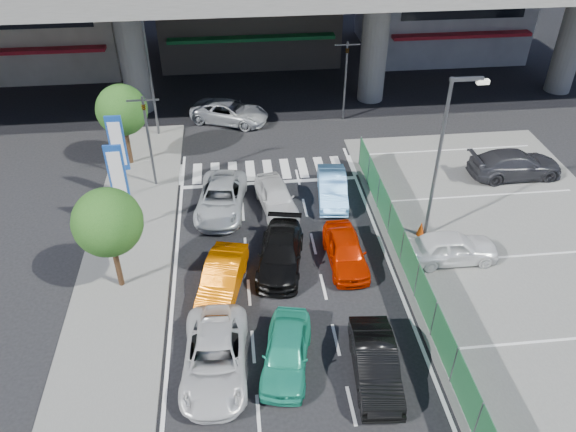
{
  "coord_description": "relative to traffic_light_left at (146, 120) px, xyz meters",
  "views": [
    {
      "loc": [
        -1.85,
        -14.52,
        16.53
      ],
      "look_at": [
        0.37,
        5.74,
        1.89
      ],
      "focal_mm": 35.0,
      "sensor_mm": 36.0,
      "label": 1
    }
  ],
  "objects": [
    {
      "name": "tree_near",
      "position": [
        -0.8,
        -8.0,
        -0.55
      ],
      "size": [
        2.8,
        2.8,
        4.8
      ],
      "color": "#382314",
      "rests_on": "ground"
    },
    {
      "name": "taxi_orange_right",
      "position": [
        9.02,
        -7.52,
        -3.25
      ],
      "size": [
        1.68,
        4.06,
        1.37
      ],
      "primitive_type": "imported",
      "rotation": [
        0.0,
        0.0,
        0.01
      ],
      "color": "red",
      "rests_on": "ground"
    },
    {
      "name": "traffic_cone",
      "position": [
        13.0,
        -5.93,
        -3.51
      ],
      "size": [
        0.4,
        0.4,
        0.74
      ],
      "primitive_type": "cone",
      "rotation": [
        0.0,
        0.0,
        -0.06
      ],
      "color": "#F84F0D",
      "rests_on": "parking_lot"
    },
    {
      "name": "signboard_far",
      "position": [
        -1.4,
        -1.01,
        -0.87
      ],
      "size": [
        0.8,
        0.14,
        4.7
      ],
      "color": "#595B60",
      "rests_on": "ground"
    },
    {
      "name": "parked_sedan_dgrey",
      "position": [
        19.75,
        -1.25,
        -3.13
      ],
      "size": [
        5.2,
        2.2,
        1.5
      ],
      "primitive_type": "imported",
      "rotation": [
        0.0,
        0.0,
        1.59
      ],
      "color": "#2E2E33",
      "rests_on": "parking_lot"
    },
    {
      "name": "sedan_white_mid_left",
      "position": [
        3.2,
        -12.97,
        -3.25
      ],
      "size": [
        2.53,
        5.07,
        1.38
      ],
      "primitive_type": "imported",
      "rotation": [
        0.0,
        0.0,
        -0.05
      ],
      "color": "silver",
      "rests_on": "ground"
    },
    {
      "name": "sidewalk_left",
      "position": [
        -0.8,
        -8.0,
        -3.88
      ],
      "size": [
        4.0,
        30.0,
        0.12
      ],
      "primitive_type": "cube",
      "color": "#5E5E5C",
      "rests_on": "ground"
    },
    {
      "name": "tree_far",
      "position": [
        -1.6,
        2.5,
        -0.55
      ],
      "size": [
        2.8,
        2.8,
        4.8
      ],
      "color": "#382314",
      "rests_on": "ground"
    },
    {
      "name": "parked_sedan_white",
      "position": [
        13.75,
        -7.88,
        -3.17
      ],
      "size": [
        4.17,
        1.69,
        1.42
      ],
      "primitive_type": "imported",
      "rotation": [
        0.0,
        0.0,
        1.57
      ],
      "color": "white",
      "rests_on": "parking_lot"
    },
    {
      "name": "sedan_white_front_mid",
      "position": [
        6.33,
        -2.88,
        -3.25
      ],
      "size": [
        2.28,
        4.26,
        1.38
      ],
      "primitive_type": "imported",
      "rotation": [
        0.0,
        0.0,
        0.17
      ],
      "color": "silver",
      "rests_on": "ground"
    },
    {
      "name": "parking_lot",
      "position": [
        17.2,
        -10.0,
        -3.91
      ],
      "size": [
        12.0,
        28.0,
        0.06
      ],
      "primitive_type": "cube",
      "color": "#5E5E5C",
      "rests_on": "ground"
    },
    {
      "name": "taxi_orange_left",
      "position": [
        3.53,
        -8.72,
        -3.25
      ],
      "size": [
        2.4,
        4.41,
        1.38
      ],
      "primitive_type": "imported",
      "rotation": [
        0.0,
        0.0,
        -0.24
      ],
      "color": "#F16900",
      "rests_on": "ground"
    },
    {
      "name": "kei_truck_front_right",
      "position": [
        9.32,
        -2.34,
        -3.26
      ],
      "size": [
        1.87,
        4.22,
        1.35
      ],
      "primitive_type": "imported",
      "rotation": [
        0.0,
        0.0,
        -0.11
      ],
      "color": "#5DA1E4",
      "rests_on": "ground"
    },
    {
      "name": "street_lamp_left",
      "position": [
        -0.13,
        6.0,
        0.83
      ],
      "size": [
        1.65,
        0.22,
        8.0
      ],
      "color": "#595B60",
      "rests_on": "ground"
    },
    {
      "name": "crossing_wagon_silver",
      "position": [
        4.23,
        7.39,
        -3.24
      ],
      "size": [
        5.54,
        4.09,
        1.4
      ],
      "primitive_type": "imported",
      "rotation": [
        0.0,
        0.0,
        1.17
      ],
      "color": "#B2B6BA",
      "rests_on": "ground"
    },
    {
      "name": "traffic_light_left",
      "position": [
        0.0,
        0.0,
        0.0
      ],
      "size": [
        1.6,
        1.24,
        5.2
      ],
      "color": "#595B60",
      "rests_on": "ground"
    },
    {
      "name": "taxi_teal_mid",
      "position": [
        5.77,
        -12.97,
        -3.25
      ],
      "size": [
        2.46,
        4.31,
        1.38
      ],
      "primitive_type": "imported",
      "rotation": [
        0.0,
        0.0,
        -0.22
      ],
      "color": "#25AA87",
      "rests_on": "ground"
    },
    {
      "name": "hatch_black_mid_right",
      "position": [
        8.85,
        -13.86,
        -3.25
      ],
      "size": [
        1.78,
        4.29,
        1.38
      ],
      "primitive_type": "imported",
      "rotation": [
        0.0,
        0.0,
        -0.08
      ],
      "color": "black",
      "rests_on": "ground"
    },
    {
      "name": "wagon_silver_front_left",
      "position": [
        3.54,
        -2.71,
        -3.25
      ],
      "size": [
        2.93,
        5.23,
        1.38
      ],
      "primitive_type": "imported",
      "rotation": [
        0.0,
        0.0,
        -0.13
      ],
      "color": "#B4B9BD",
      "rests_on": "ground"
    },
    {
      "name": "traffic_light_right",
      "position": [
        11.7,
        7.0,
        0.0
      ],
      "size": [
        1.6,
        1.24,
        5.2
      ],
      "color": "#595B60",
      "rests_on": "ground"
    },
    {
      "name": "fence_run",
      "position": [
        11.5,
        -11.0,
        -3.04
      ],
      "size": [
        0.16,
        22.0,
        1.8
      ],
      "primitive_type": null,
      "color": "#1D552F",
      "rests_on": "ground"
    },
    {
      "name": "ground",
      "position": [
        6.2,
        -12.0,
        -3.94
      ],
      "size": [
        120.0,
        120.0,
        0.0
      ],
      "primitive_type": "plane",
      "color": "black",
      "rests_on": "ground"
    },
    {
      "name": "sedan_black_mid",
      "position": [
        6.11,
        -7.36,
        -3.27
      ],
      "size": [
        2.73,
        4.9,
        1.34
      ],
      "primitive_type": "imported",
      "rotation": [
        0.0,
        0.0,
        -0.19
      ],
      "color": "black",
      "rests_on": "ground"
    },
    {
      "name": "street_lamp_right",
      "position": [
        13.37,
        -6.0,
        0.83
      ],
      "size": [
        1.65,
        0.22,
        8.0
      ],
      "color": "#595B60",
      "rests_on": "ground"
    },
    {
      "name": "signboard_near",
      "position": [
        -1.0,
        -4.01,
        -0.87
      ],
      "size": [
        0.8,
        0.14,
        4.7
      ],
      "color": "#595B60",
      "rests_on": "ground"
    }
  ]
}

